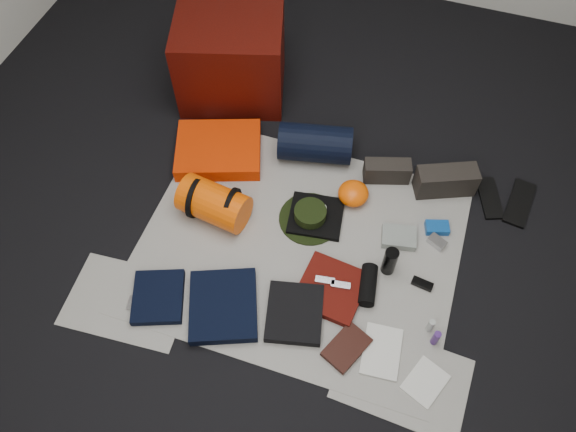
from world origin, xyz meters
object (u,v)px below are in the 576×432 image
(water_bottle, at_px, (390,261))
(compact_camera, at_px, (437,242))
(sleeping_pad, at_px, (219,150))
(navy_duffel, at_px, (315,143))
(stuff_sack, at_px, (214,203))
(paperback_book, at_px, (347,347))
(red_cabinet, at_px, (231,58))

(water_bottle, xyz_separation_m, compact_camera, (0.21, 0.23, -0.07))
(sleeping_pad, bearing_deg, navy_duffel, 17.77)
(sleeping_pad, height_order, stuff_sack, stuff_sack)
(stuff_sack, distance_m, navy_duffel, 0.67)
(stuff_sack, distance_m, paperback_book, 0.99)
(red_cabinet, distance_m, water_bottle, 1.52)
(red_cabinet, height_order, sleeping_pad, red_cabinet)
(stuff_sack, relative_size, compact_camera, 3.86)
(navy_duffel, distance_m, compact_camera, 0.85)
(red_cabinet, bearing_deg, water_bottle, -54.55)
(sleeping_pad, distance_m, navy_duffel, 0.55)
(red_cabinet, xyz_separation_m, sleeping_pad, (0.11, -0.51, -0.20))
(compact_camera, relative_size, paperback_book, 0.43)
(navy_duffel, height_order, water_bottle, navy_duffel)
(paperback_book, bearing_deg, sleeping_pad, 162.98)
(red_cabinet, height_order, paperback_book, red_cabinet)
(sleeping_pad, relative_size, navy_duffel, 1.16)
(stuff_sack, height_order, navy_duffel, navy_duffel)
(sleeping_pad, bearing_deg, paperback_book, -41.51)
(sleeping_pad, xyz_separation_m, compact_camera, (1.29, -0.19, -0.02))
(sleeping_pad, bearing_deg, compact_camera, -8.51)
(sleeping_pad, xyz_separation_m, stuff_sack, (0.14, -0.38, 0.06))
(red_cabinet, xyz_separation_m, stuff_sack, (0.25, -0.90, -0.14))
(sleeping_pad, xyz_separation_m, navy_duffel, (0.52, 0.17, 0.06))
(red_cabinet, relative_size, stuff_sack, 1.72)
(sleeping_pad, relative_size, paperback_book, 2.19)
(water_bottle, bearing_deg, red_cabinet, 141.91)
(paperback_book, bearing_deg, water_bottle, 103.86)
(stuff_sack, xyz_separation_m, compact_camera, (1.15, 0.19, -0.09))
(stuff_sack, xyz_separation_m, paperback_book, (0.86, -0.50, -0.09))
(compact_camera, xyz_separation_m, paperback_book, (-0.29, -0.69, -0.00))
(sleeping_pad, height_order, navy_duffel, navy_duffel)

